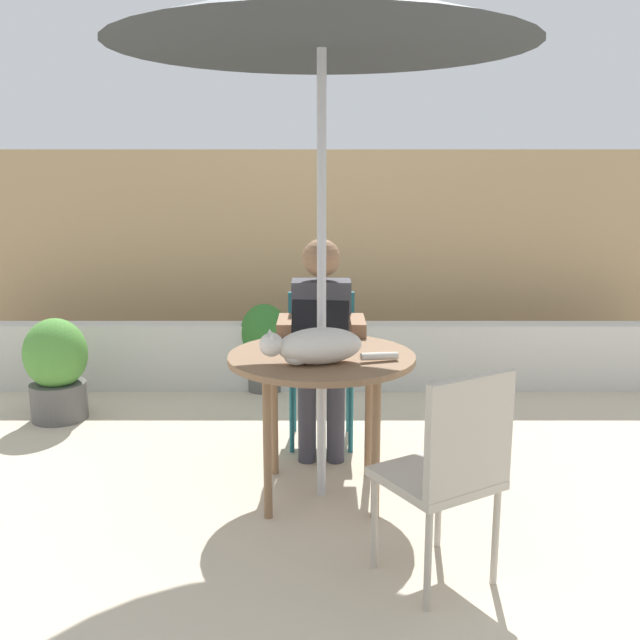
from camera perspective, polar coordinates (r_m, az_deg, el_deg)
ground_plane at (r=3.74m, az=0.00°, el=-13.65°), size 14.00×14.00×0.00m
fence_back at (r=5.91m, az=-0.05°, el=4.87°), size 5.89×0.08×1.76m
planter_wall_low at (r=5.33m, az=-0.04°, el=-2.89°), size 5.30×0.20×0.49m
patio_table at (r=3.50m, az=0.00°, el=-3.87°), size 0.91×0.91×0.73m
patio_umbrella at (r=3.43m, az=0.00°, el=23.16°), size 1.92×1.92×2.43m
chair_occupied at (r=4.31m, az=-0.02°, el=-2.78°), size 0.40×0.40×0.88m
chair_empty at (r=2.82m, az=10.27°, el=-11.16°), size 0.55×0.55×0.88m
person_seated at (r=4.12m, az=-0.02°, el=-1.05°), size 0.48×0.48×1.22m
laptop at (r=3.69m, az=-0.21°, el=-0.92°), size 0.33×0.29×0.21m
cat at (r=3.29m, az=-0.55°, el=-2.13°), size 0.65×0.28×0.17m
potted_plant_near_fence at (r=4.96m, az=-20.35°, el=-3.59°), size 0.40×0.40×0.67m
potted_plant_by_chair at (r=5.29m, az=-4.55°, el=-1.88°), size 0.35×0.35×0.65m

